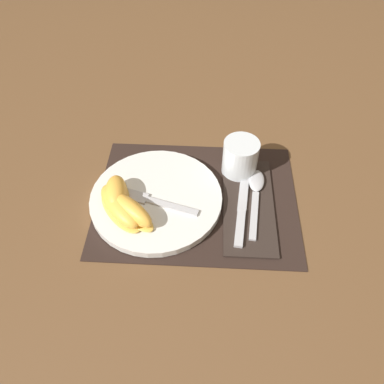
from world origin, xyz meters
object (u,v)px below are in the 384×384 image
Objects in this scene: knife at (242,205)px; citrus_wedge_2 at (130,210)px; plate at (156,199)px; citrus_wedge_1 at (120,206)px; citrus_wedge_0 at (117,194)px; juice_glass at (240,159)px; spoon at (256,189)px; fork at (150,200)px.

knife is 1.83× the size of citrus_wedge_2.
citrus_wedge_2 is at bearing -128.89° from plate.
citrus_wedge_2 is at bearing -23.80° from citrus_wedge_1.
citrus_wedge_0 is 0.03m from citrus_wedge_1.
juice_glass is 0.44× the size of spoon.
fork is at bearing -127.18° from plate.
juice_glass is (0.18, 0.10, 0.03)m from plate.
knife is at bearing 1.86° from citrus_wedge_0.
juice_glass is 0.08m from spoon.
fork reaches higher than spoon.
plate reaches higher than knife.
juice_glass is 0.81× the size of citrus_wedge_0.
fork is at bearing -167.10° from spoon.
citrus_wedge_0 reaches higher than citrus_wedge_2.
citrus_wedge_1 is (-0.24, -0.14, -0.00)m from juice_glass.
juice_glass reaches higher than citrus_wedge_2.
spoon is 0.29m from citrus_wedge_1.
knife is 0.05m from spoon.
spoon reaches higher than knife.
fork is (-0.19, -0.11, -0.02)m from juice_glass.
citrus_wedge_0 is at bearing 112.26° from citrus_wedge_1.
citrus_wedge_2 reaches higher than citrus_wedge_1.
citrus_wedge_0 is at bearing 131.37° from citrus_wedge_2.
plate is 1.55× the size of fork.
spoon is at bearing 16.22° from citrus_wedge_1.
citrus_wedge_1 is (-0.28, -0.08, 0.02)m from spoon.
citrus_wedge_0 is 0.05m from citrus_wedge_2.
juice_glass is 0.46× the size of fork.
fork is at bearing 0.42° from citrus_wedge_0.
knife is 1.23× the size of fork.
juice_glass is 0.22m from fork.
citrus_wedge_1 reaches higher than spoon.
knife is 1.60× the size of citrus_wedge_1.
plate is 2.31× the size of citrus_wedge_2.
citrus_wedge_1 reaches higher than knife.
juice_glass reaches higher than citrus_wedge_0.
citrus_wedge_0 reaches higher than fork.
juice_glass is 0.28m from citrus_wedge_0.
spoon is 1.86× the size of citrus_wedge_0.
fork is 1.49× the size of citrus_wedge_2.
plate is at bearing 33.50° from citrus_wedge_1.
juice_glass reaches higher than knife.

